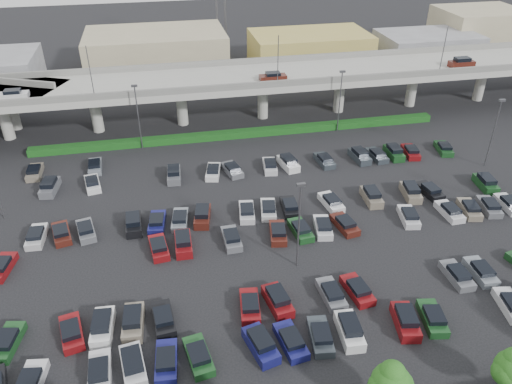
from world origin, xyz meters
TOP-DOWN VIEW (x-y plane):
  - ground at (0.00, 0.00)m, footprint 280.00×280.00m
  - overpass at (-0.18, 31.97)m, footprint 150.00×13.00m
  - hedge at (0.00, 25.00)m, footprint 66.00×1.60m
  - parked_cars at (-0.01, -4.23)m, footprint 63.15×41.60m
  - light_poles at (-4.13, 2.00)m, footprint 66.90×48.38m
  - distant_buildings at (12.38, 61.81)m, footprint 138.00×24.00m

SIDE VIEW (x-z plane):
  - ground at x=0.00m, z-range 0.00..0.00m
  - hedge at x=0.00m, z-range 0.00..1.10m
  - parked_cars at x=-0.01m, z-range -0.23..1.44m
  - distant_buildings at x=12.38m, z-range -0.76..8.24m
  - light_poles at x=-4.13m, z-range 1.09..11.39m
  - overpass at x=-0.18m, z-range -0.93..14.87m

